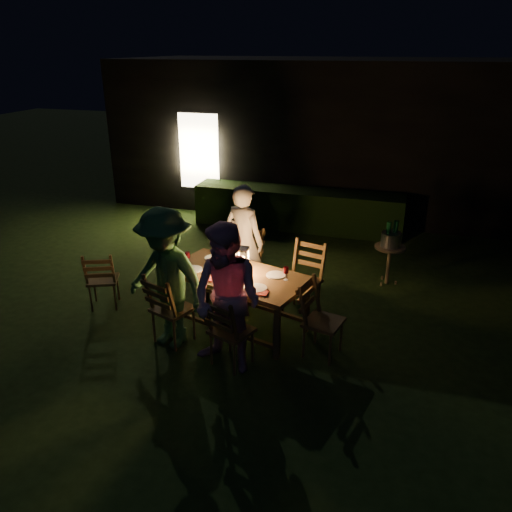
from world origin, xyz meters
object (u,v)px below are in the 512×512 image
(chair_far_left, at_px, (243,275))
(person_house_side, at_px, (244,241))
(person_opp_left, at_px, (166,279))
(chair_far_right, at_px, (302,292))
(chair_spare, at_px, (104,289))
(bottle_bucket_b, at_px, (395,236))
(ice_bucket, at_px, (391,239))
(side_table, at_px, (390,251))
(bottle_table, at_px, (221,259))
(chair_near_right, at_px, (231,343))
(lantern, at_px, (242,262))
(bottle_bucket_a, at_px, (388,237))
(dining_table, at_px, (237,279))
(chair_end, at_px, (321,333))
(person_opp_right, at_px, (227,299))
(chair_near_left, at_px, (172,320))

(chair_far_left, bearing_deg, person_house_side, -93.52)
(person_opp_left, bearing_deg, chair_far_right, 57.88)
(chair_spare, relative_size, bottle_bucket_b, 2.83)
(ice_bucket, bearing_deg, side_table, 0.00)
(side_table, relative_size, ice_bucket, 2.09)
(bottle_table, bearing_deg, chair_spare, -175.82)
(chair_far_left, height_order, chair_spare, chair_far_left)
(person_house_side, distance_m, person_opp_left, 1.64)
(chair_near_right, bearing_deg, lantern, 120.44)
(side_table, relative_size, bottle_bucket_a, 1.96)
(side_table, relative_size, bottle_bucket_b, 1.96)
(dining_table, bearing_deg, bottle_table, 180.00)
(bottle_table, bearing_deg, chair_end, -16.42)
(chair_end, xyz_separation_m, person_opp_left, (-1.84, -0.31, 0.60))
(person_opp_right, distance_m, bottle_table, 1.08)
(chair_far_left, bearing_deg, chair_near_right, 117.83)
(person_opp_left, distance_m, bottle_table, 0.84)
(chair_near_right, relative_size, bottle_bucket_b, 3.02)
(chair_end, xyz_separation_m, side_table, (0.65, 2.24, 0.26))
(bottle_table, distance_m, side_table, 2.78)
(ice_bucket, bearing_deg, chair_far_right, -129.88)
(dining_table, distance_m, person_house_side, 0.95)
(bottle_bucket_b, bearing_deg, ice_bucket, -141.34)
(bottle_table, bearing_deg, person_opp_left, -120.08)
(chair_end, distance_m, lantern, 1.34)
(dining_table, bearing_deg, chair_end, -0.05)
(person_house_side, distance_m, lantern, 0.92)
(chair_far_right, height_order, chair_end, chair_far_right)
(chair_near_right, relative_size, ice_bucket, 3.22)
(person_house_side, bearing_deg, bottle_bucket_a, -138.38)
(chair_far_left, relative_size, person_house_side, 0.62)
(chair_near_left, bearing_deg, bottle_table, 78.50)
(chair_near_left, height_order, bottle_table, bottle_table)
(chair_spare, distance_m, person_house_side, 2.11)
(ice_bucket, bearing_deg, chair_near_right, -120.47)
(chair_spare, bearing_deg, chair_near_right, -43.76)
(side_table, xyz_separation_m, ice_bucket, (0.00, 0.00, 0.18))
(person_house_side, xyz_separation_m, bottle_bucket_a, (1.98, 0.94, -0.06))
(chair_far_right, relative_size, person_opp_right, 0.59)
(chair_far_left, height_order, chair_far_right, chair_far_left)
(bottle_bucket_b, bearing_deg, chair_end, -107.18)
(chair_near_right, xyz_separation_m, person_opp_right, (-0.01, -0.05, 0.59))
(chair_near_left, distance_m, bottle_table, 1.00)
(chair_near_left, height_order, bottle_bucket_b, chair_near_left)
(chair_near_left, bearing_deg, ice_bucket, 64.70)
(chair_far_right, xyz_separation_m, side_table, (1.09, 1.30, 0.24))
(chair_near_left, distance_m, ice_bucket, 3.55)
(chair_far_left, height_order, chair_end, chair_far_left)
(chair_far_left, distance_m, ice_bucket, 2.33)
(chair_end, height_order, bottle_bucket_b, chair_end)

